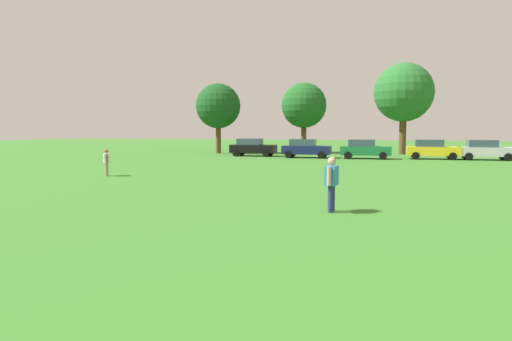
# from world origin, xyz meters

# --- Properties ---
(ground_plane) EXTENTS (160.00, 160.00, 0.00)m
(ground_plane) POSITION_xyz_m (0.00, 30.00, 0.00)
(ground_plane) COLOR #387528
(adult_bystander) EXTENTS (0.39, 0.81, 1.72)m
(adult_bystander) POSITION_xyz_m (1.30, 15.81, 1.02)
(adult_bystander) COLOR navy
(adult_bystander) RESTS_ON ground
(bystander_near_trees) EXTENTS (0.51, 0.58, 1.48)m
(bystander_near_trees) POSITION_xyz_m (-11.87, 23.44, 0.88)
(bystander_near_trees) COLOR #8C7259
(bystander_near_trees) RESTS_ON ground
(parked_car_black_0) EXTENTS (4.30, 2.02, 1.68)m
(parked_car_black_0) POSITION_xyz_m (-9.30, 43.46, 0.86)
(parked_car_black_0) COLOR black
(parked_car_black_0) RESTS_ON ground
(parked_car_navy_1) EXTENTS (4.30, 2.02, 1.68)m
(parked_car_navy_1) POSITION_xyz_m (-3.97, 42.32, 0.86)
(parked_car_navy_1) COLOR #141E4C
(parked_car_navy_1) RESTS_ON ground
(parked_car_green_2) EXTENTS (4.30, 2.02, 1.68)m
(parked_car_green_2) POSITION_xyz_m (1.23, 42.33, 0.86)
(parked_car_green_2) COLOR #196B38
(parked_car_green_2) RESTS_ON ground
(parked_car_yellow_3) EXTENTS (4.30, 2.02, 1.68)m
(parked_car_yellow_3) POSITION_xyz_m (6.83, 43.30, 0.86)
(parked_car_yellow_3) COLOR yellow
(parked_car_yellow_3) RESTS_ON ground
(parked_car_silver_4) EXTENTS (4.30, 2.02, 1.68)m
(parked_car_silver_4) POSITION_xyz_m (10.98, 43.34, 0.86)
(parked_car_silver_4) COLOR silver
(parked_car_silver_4) RESTS_ON ground
(tree_far_left) EXTENTS (4.75, 4.75, 7.40)m
(tree_far_left) POSITION_xyz_m (-14.20, 47.27, 4.99)
(tree_far_left) COLOR brown
(tree_far_left) RESTS_ON ground
(tree_center) EXTENTS (4.84, 4.84, 7.55)m
(tree_center) POSITION_xyz_m (-5.56, 50.51, 5.09)
(tree_center) COLOR brown
(tree_center) RESTS_ON ground
(tree_far_right) EXTENTS (5.95, 5.95, 9.27)m
(tree_far_right) POSITION_xyz_m (4.64, 50.49, 6.26)
(tree_far_right) COLOR brown
(tree_far_right) RESTS_ON ground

